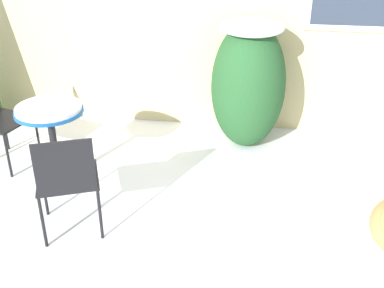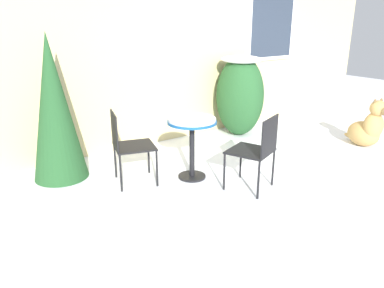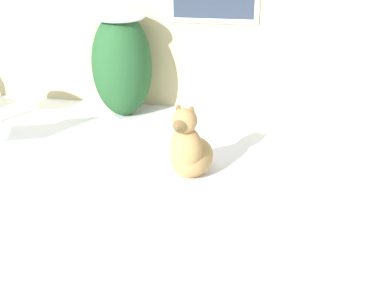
% 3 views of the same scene
% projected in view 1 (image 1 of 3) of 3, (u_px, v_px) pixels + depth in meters
% --- Properties ---
extents(ground_plane, '(16.00, 16.00, 0.00)m').
position_uv_depth(ground_plane, '(181.00, 244.00, 3.66)').
color(ground_plane, white).
extents(shrub_left, '(0.74, 0.81, 1.31)m').
position_uv_depth(shrub_left, '(248.00, 82.00, 4.81)').
color(shrub_left, '#235128').
rests_on(shrub_left, ground_plane).
extents(patio_table, '(0.59, 0.59, 0.76)m').
position_uv_depth(patio_table, '(51.00, 122.00, 4.16)').
color(patio_table, black).
rests_on(patio_table, ground_plane).
extents(patio_chair_far_side, '(0.59, 0.59, 0.87)m').
position_uv_depth(patio_chair_far_side, '(67.00, 178.00, 3.57)').
color(patio_chair_far_side, black).
rests_on(patio_chair_far_side, ground_plane).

